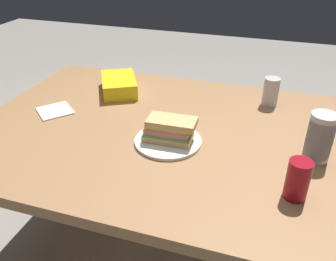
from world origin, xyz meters
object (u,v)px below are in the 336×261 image
object	(u,v)px
paper_plate	(168,141)
soda_can_red	(298,180)
soda_can_silver	(271,92)
dining_table	(173,149)
plastic_cup_stack	(320,137)
chip_bag	(119,85)
sandwich	(169,130)

from	to	relation	value
paper_plate	soda_can_red	distance (m)	0.47
paper_plate	soda_can_silver	bearing A→B (deg)	53.01
dining_table	soda_can_red	size ratio (longest dim) A/B	12.59
dining_table	plastic_cup_stack	bearing A→B (deg)	-3.64
chip_bag	soda_can_silver	bearing A→B (deg)	67.50
paper_plate	chip_bag	size ratio (longest dim) A/B	1.04
sandwich	plastic_cup_stack	size ratio (longest dim) A/B	1.11
chip_bag	soda_can_silver	xyz separation A→B (m)	(0.67, 0.07, 0.03)
soda_can_red	plastic_cup_stack	world-z (taller)	plastic_cup_stack
paper_plate	chip_bag	xyz separation A→B (m)	(-0.35, 0.35, 0.03)
paper_plate	plastic_cup_stack	bearing A→B (deg)	6.22
soda_can_red	plastic_cup_stack	size ratio (longest dim) A/B	0.73
sandwich	soda_can_silver	world-z (taller)	soda_can_silver
dining_table	soda_can_red	xyz separation A→B (m)	(0.44, -0.25, 0.14)
plastic_cup_stack	soda_can_silver	world-z (taller)	plastic_cup_stack
plastic_cup_stack	soda_can_silver	bearing A→B (deg)	114.99
paper_plate	plastic_cup_stack	xyz separation A→B (m)	(0.50, 0.05, 0.08)
soda_can_red	soda_can_silver	size ratio (longest dim) A/B	1.00
plastic_cup_stack	soda_can_silver	xyz separation A→B (m)	(-0.17, 0.37, -0.02)
dining_table	soda_can_red	bearing A→B (deg)	-29.70
dining_table	soda_can_silver	world-z (taller)	soda_can_silver
sandwich	chip_bag	xyz separation A→B (m)	(-0.36, 0.35, -0.02)
chip_bag	plastic_cup_stack	xyz separation A→B (m)	(0.85, -0.30, 0.05)
plastic_cup_stack	chip_bag	bearing A→B (deg)	160.62
sandwich	soda_can_red	xyz separation A→B (m)	(0.43, -0.17, 0.01)
paper_plate	soda_can_red	xyz separation A→B (m)	(0.43, -0.16, 0.05)
chip_bag	soda_can_silver	distance (m)	0.68
soda_can_red	plastic_cup_stack	distance (m)	0.23
dining_table	chip_bag	xyz separation A→B (m)	(-0.35, 0.27, 0.12)
sandwich	soda_can_silver	distance (m)	0.53
paper_plate	soda_can_red	size ratio (longest dim) A/B	1.97
sandwich	soda_can_silver	bearing A→B (deg)	53.20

